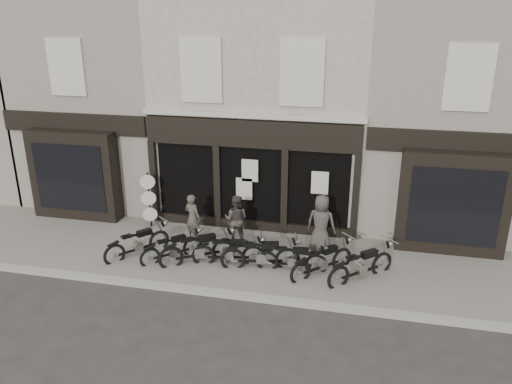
% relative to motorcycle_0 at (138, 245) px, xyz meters
% --- Properties ---
extents(ground_plane, '(90.00, 90.00, 0.00)m').
position_rel_motorcycle_0_xyz_m(ground_plane, '(2.94, -0.30, -0.42)').
color(ground_plane, '#2D2B28').
rests_on(ground_plane, ground).
extents(pavement, '(30.00, 4.20, 0.12)m').
position_rel_motorcycle_0_xyz_m(pavement, '(2.94, 0.60, -0.36)').
color(pavement, slate).
rests_on(pavement, ground_plane).
extents(kerb, '(30.00, 0.25, 0.13)m').
position_rel_motorcycle_0_xyz_m(kerb, '(2.94, -1.55, -0.35)').
color(kerb, gray).
rests_on(kerb, ground_plane).
extents(central_building, '(7.30, 6.22, 8.34)m').
position_rel_motorcycle_0_xyz_m(central_building, '(2.95, 5.65, 3.66)').
color(central_building, '#B9B19F').
rests_on(central_building, ground).
extents(neighbour_left, '(5.60, 6.73, 8.34)m').
position_rel_motorcycle_0_xyz_m(neighbour_left, '(-3.41, 5.60, 3.62)').
color(neighbour_left, gray).
rests_on(neighbour_left, ground).
extents(neighbour_right, '(5.60, 6.73, 8.34)m').
position_rel_motorcycle_0_xyz_m(neighbour_right, '(9.29, 5.60, 3.62)').
color(neighbour_right, gray).
rests_on(neighbour_right, ground).
extents(motorcycle_0, '(1.55, 1.87, 1.05)m').
position_rel_motorcycle_0_xyz_m(motorcycle_0, '(0.00, 0.00, 0.00)').
color(motorcycle_0, black).
rests_on(motorcycle_0, ground).
extents(motorcycle_1, '(1.59, 1.59, 0.97)m').
position_rel_motorcycle_0_xyz_m(motorcycle_1, '(1.12, -0.02, -0.03)').
color(motorcycle_1, black).
rests_on(motorcycle_1, ground).
extents(motorcycle_2, '(2.10, 1.57, 1.14)m').
position_rel_motorcycle_0_xyz_m(motorcycle_2, '(1.97, -0.04, 0.03)').
color(motorcycle_2, black).
rests_on(motorcycle_2, ground).
extents(motorcycle_3, '(2.16, 0.77, 1.04)m').
position_rel_motorcycle_0_xyz_m(motorcycle_3, '(2.88, 0.07, -0.00)').
color(motorcycle_3, black).
rests_on(motorcycle_3, ground).
extents(motorcycle_4, '(2.30, 0.87, 1.12)m').
position_rel_motorcycle_0_xyz_m(motorcycle_4, '(3.86, 0.01, 0.03)').
color(motorcycle_4, black).
rests_on(motorcycle_4, ground).
extents(motorcycle_5, '(2.08, 0.57, 0.99)m').
position_rel_motorcycle_0_xyz_m(motorcycle_5, '(4.77, 0.07, -0.02)').
color(motorcycle_5, black).
rests_on(motorcycle_5, ground).
extents(motorcycle_6, '(1.74, 1.75, 1.06)m').
position_rel_motorcycle_0_xyz_m(motorcycle_6, '(5.63, 0.07, 0.00)').
color(motorcycle_6, black).
rests_on(motorcycle_6, ground).
extents(motorcycle_7, '(1.87, 1.76, 1.11)m').
position_rel_motorcycle_0_xyz_m(motorcycle_7, '(6.72, -0.01, 0.02)').
color(motorcycle_7, black).
rests_on(motorcycle_7, ground).
extents(man_left, '(0.67, 0.56, 1.58)m').
position_rel_motorcycle_0_xyz_m(man_left, '(1.31, 1.34, 0.49)').
color(man_left, '#454138').
rests_on(man_left, pavement).
extents(man_centre, '(0.80, 0.63, 1.61)m').
position_rel_motorcycle_0_xyz_m(man_centre, '(2.72, 1.49, 0.51)').
color(man_centre, '#3D3731').
rests_on(man_centre, pavement).
extents(man_right, '(0.98, 0.72, 1.84)m').
position_rel_motorcycle_0_xyz_m(man_right, '(5.43, 1.47, 0.62)').
color(man_right, '#423C37').
rests_on(man_right, pavement).
extents(advert_sign_post, '(0.49, 0.33, 2.09)m').
position_rel_motorcycle_0_xyz_m(advert_sign_post, '(-0.48, 2.03, 0.60)').
color(advert_sign_post, black).
rests_on(advert_sign_post, ground).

